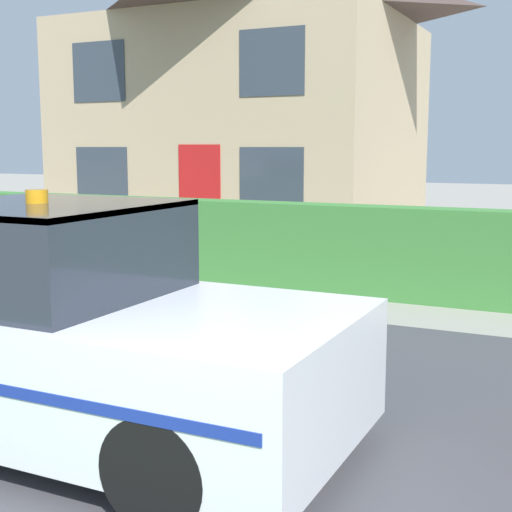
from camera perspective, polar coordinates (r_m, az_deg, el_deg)
road_strip at (r=5.75m, az=5.66°, el=-12.16°), size 28.00×5.72×0.01m
garden_hedge at (r=10.05m, az=6.50°, el=0.53°), size 15.43×0.51×1.26m
police_car at (r=5.23m, az=-14.85°, el=-5.82°), size 3.98×1.86×1.74m
house_left at (r=18.16m, az=-0.70°, el=13.38°), size 8.01×6.64×6.91m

